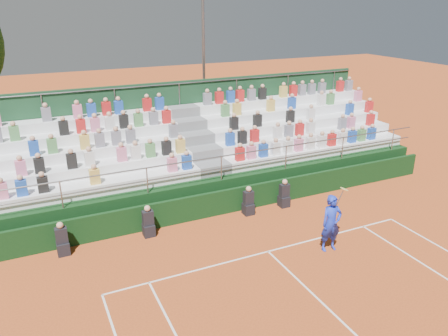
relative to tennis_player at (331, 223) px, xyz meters
name	(u,v)px	position (x,y,z in m)	size (l,w,h in m)	color
ground	(268,252)	(-1.95, 0.74, -0.99)	(90.00, 90.00, 0.00)	#B34B1D
courtside_wall	(227,201)	(-1.95, 3.94, -0.49)	(20.00, 0.15, 1.00)	black
line_officials	(193,214)	(-3.57, 3.49, -0.51)	(8.98, 0.40, 1.19)	black
grandstand	(196,162)	(-1.95, 7.17, 0.10)	(20.00, 5.20, 4.40)	black
tennis_player	(331,223)	(0.00, 0.00, 0.00)	(0.91, 0.54, 2.22)	#1A31C4
floodlight_mast	(204,50)	(0.94, 13.11, 4.33)	(0.60, 0.25, 9.27)	gray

